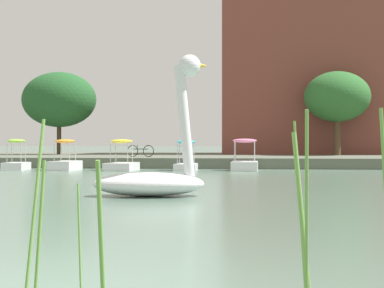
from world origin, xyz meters
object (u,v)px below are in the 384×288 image
(pedal_boat_orange, at_px, (65,161))
(pedal_boat_pink, at_px, (245,162))
(swan_boat, at_px, (154,171))
(bicycle_parked, at_px, (141,151))
(pedal_boat_yellow, at_px, (122,162))
(tree_broadleaf_left, at_px, (59,100))
(tree_sapling_by_fence, at_px, (337,97))
(pedal_boat_cyan, at_px, (186,161))
(pedal_boat_lime, at_px, (16,161))

(pedal_boat_orange, bearing_deg, pedal_boat_pink, 3.75)
(swan_boat, bearing_deg, bicycle_parked, 102.06)
(pedal_boat_orange, bearing_deg, swan_boat, -63.76)
(bicycle_parked, bearing_deg, pedal_boat_yellow, -90.18)
(pedal_boat_orange, relative_size, tree_broadleaf_left, 0.37)
(pedal_boat_orange, relative_size, bicycle_parked, 1.32)
(pedal_boat_orange, bearing_deg, bicycle_parked, 59.47)
(swan_boat, height_order, tree_sapling_by_fence, tree_sapling_by_fence)
(pedal_boat_cyan, bearing_deg, pedal_boat_pink, 3.67)
(swan_boat, distance_m, pedal_boat_orange, 15.51)
(pedal_boat_pink, height_order, pedal_boat_cyan, pedal_boat_pink)
(pedal_boat_lime, xyz_separation_m, tree_sapling_by_fence, (17.32, 10.76, 3.91))
(swan_boat, xyz_separation_m, pedal_boat_orange, (-6.86, 13.91, -0.20))
(pedal_boat_pink, xyz_separation_m, bicycle_parked, (-6.01, 4.26, 0.47))
(pedal_boat_lime, bearing_deg, pedal_boat_yellow, -1.99)
(pedal_boat_yellow, distance_m, bicycle_parked, 4.78)
(pedal_boat_pink, relative_size, tree_broadleaf_left, 0.38)
(pedal_boat_pink, distance_m, tree_broadleaf_left, 18.05)
(pedal_boat_cyan, bearing_deg, pedal_boat_yellow, -174.33)
(pedal_boat_pink, height_order, pedal_boat_orange, pedal_boat_pink)
(tree_broadleaf_left, bearing_deg, pedal_boat_cyan, -48.48)
(pedal_boat_cyan, bearing_deg, tree_broadleaf_left, 131.52)
(pedal_boat_pink, bearing_deg, tree_sapling_by_fence, 60.79)
(swan_boat, bearing_deg, pedal_boat_lime, 123.75)
(tree_sapling_by_fence, xyz_separation_m, tree_broadleaf_left, (-19.12, 1.11, 0.05))
(pedal_boat_cyan, xyz_separation_m, pedal_boat_orange, (-5.98, -0.40, -0.03))
(pedal_boat_orange, bearing_deg, pedal_boat_yellow, 1.68)
(tree_broadleaf_left, bearing_deg, pedal_boat_lime, -81.38)
(swan_boat, height_order, pedal_boat_orange, swan_boat)
(swan_boat, height_order, tree_broadleaf_left, tree_broadleaf_left)
(pedal_boat_pink, height_order, bicycle_parked, pedal_boat_pink)
(swan_boat, bearing_deg, pedal_boat_orange, 116.24)
(swan_boat, relative_size, bicycle_parked, 2.17)
(pedal_boat_pink, distance_m, pedal_boat_lime, 11.48)
(pedal_boat_cyan, bearing_deg, pedal_boat_orange, -176.22)
(pedal_boat_orange, bearing_deg, tree_sapling_by_fence, 36.88)
(pedal_boat_pink, bearing_deg, tree_broadleaf_left, 138.95)
(pedal_boat_pink, distance_m, pedal_boat_orange, 8.88)
(pedal_boat_pink, height_order, pedal_boat_yellow, pedal_boat_pink)
(tree_broadleaf_left, bearing_deg, pedal_boat_pink, -41.05)
(swan_boat, height_order, pedal_boat_pink, swan_boat)
(pedal_boat_pink, distance_m, pedal_boat_yellow, 6.04)
(swan_boat, relative_size, tree_sapling_by_fence, 0.60)
(pedal_boat_pink, relative_size, tree_sapling_by_fence, 0.37)
(bicycle_parked, bearing_deg, pedal_boat_lime, -140.18)
(pedal_boat_orange, distance_m, tree_broadleaf_left, 13.52)
(pedal_boat_yellow, distance_m, tree_broadleaf_left, 14.63)
(swan_boat, xyz_separation_m, tree_broadleaf_left, (-11.28, 26.05, 3.79))
(pedal_boat_cyan, xyz_separation_m, bicycle_parked, (-3.13, 4.44, 0.43))
(tree_broadleaf_left, height_order, bicycle_parked, tree_broadleaf_left)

